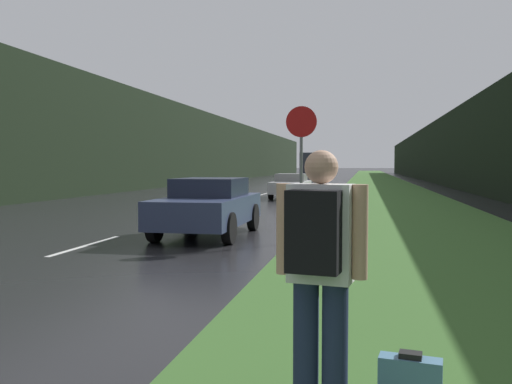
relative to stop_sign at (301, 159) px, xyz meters
name	(u,v)px	position (x,y,z in m)	size (l,w,h in m)	color
grass_verge	(383,188)	(2.74, 29.93, -1.85)	(6.00, 240.00, 0.02)	#386028
lane_stripe_b	(86,245)	(-4.50, -1.35, -1.86)	(0.12, 3.00, 0.01)	silver
lane_stripe_c	(189,216)	(-4.50, 5.65, -1.86)	(0.12, 3.00, 0.01)	silver
lane_stripe_d	(237,202)	(-4.50, 12.65, -1.86)	(0.12, 3.00, 0.01)	silver
lane_stripe_e	(264,194)	(-4.50, 19.65, -1.86)	(0.12, 3.00, 0.01)	silver
lane_stripe_f	(281,189)	(-4.50, 26.65, -1.86)	(0.12, 3.00, 0.01)	silver
treeline_far_side	(200,148)	(-14.73, 39.93, 1.59)	(2.00, 140.00, 6.90)	black
treeline_near_side	(447,152)	(8.74, 39.93, 1.07)	(2.00, 140.00, 5.86)	black
stop_sign	(301,159)	(0.00, 0.00, 0.00)	(0.69, 0.07, 3.04)	slate
hitchhiker_with_backpack	(319,265)	(1.09, -8.34, -0.81)	(0.63, 0.48, 1.84)	#1E2847
car_passing_near	(208,206)	(-2.38, 0.77, -1.13)	(1.93, 4.20, 1.41)	#2D3856
car_passing_far	(291,185)	(-2.38, 16.01, -1.20)	(1.87, 4.13, 1.28)	#BCBCBC
delivery_truck	(311,164)	(-6.61, 69.71, -0.01)	(2.60, 8.58, 3.51)	black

